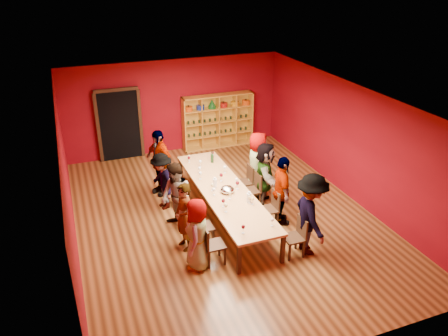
{
  "coord_description": "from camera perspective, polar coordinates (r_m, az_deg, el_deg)",
  "views": [
    {
      "loc": [
        -3.27,
        -8.69,
        5.77
      ],
      "look_at": [
        0.13,
        0.33,
        1.15
      ],
      "focal_mm": 35.0,
      "sensor_mm": 36.0,
      "label": 1
    }
  ],
  "objects": [
    {
      "name": "chair_person_right_2",
      "position": [
        11.17,
        3.94,
        -2.62
      ],
      "size": [
        0.42,
        0.42,
        0.89
      ],
      "color": "black",
      "rests_on": "ground"
    },
    {
      "name": "person_left_1",
      "position": [
        9.44,
        -5.26,
        -6.39
      ],
      "size": [
        0.51,
        0.63,
        1.57
      ],
      "primitive_type": "imported",
      "rotation": [
        0.0,
        0.0,
        -1.4
      ],
      "color": "#CD898C",
      "rests_on": "ground"
    },
    {
      "name": "chair_person_left_2",
      "position": [
        10.32,
        -4.51,
        -5.21
      ],
      "size": [
        0.42,
        0.42,
        0.89
      ],
      "color": "black",
      "rests_on": "ground"
    },
    {
      "name": "carafe_a",
      "position": [
        10.6,
        -1.2,
        -1.94
      ],
      "size": [
        0.13,
        0.13,
        0.26
      ],
      "color": "white",
      "rests_on": "tasting_table"
    },
    {
      "name": "person_right_0",
      "position": [
        9.39,
        11.24,
        -6.0
      ],
      "size": [
        0.68,
        1.26,
        1.85
      ],
      "primitive_type": "imported",
      "rotation": [
        0.0,
        0.0,
        1.41
      ],
      "color": "white",
      "rests_on": "ground"
    },
    {
      "name": "carafe_b",
      "position": [
        9.96,
        3.27,
        -3.88
      ],
      "size": [
        0.14,
        0.14,
        0.27
      ],
      "color": "white",
      "rests_on": "tasting_table"
    },
    {
      "name": "person_right_1",
      "position": [
        10.32,
        7.55,
        -3.01
      ],
      "size": [
        0.68,
        1.09,
        1.73
      ],
      "primitive_type": "imported",
      "rotation": [
        0.0,
        0.0,
        1.34
      ],
      "color": "#CF8B8D",
      "rests_on": "ground"
    },
    {
      "name": "person_left_0",
      "position": [
        8.88,
        -3.51,
        -8.64
      ],
      "size": [
        0.7,
        0.87,
        1.56
      ],
      "primitive_type": "imported",
      "rotation": [
        0.0,
        0.0,
        -2.0
      ],
      "color": "#5274A9",
      "rests_on": "ground"
    },
    {
      "name": "chair_person_left_3",
      "position": [
        11.23,
        -6.08,
        -2.55
      ],
      "size": [
        0.42,
        0.42,
        0.89
      ],
      "color": "black",
      "rests_on": "ground"
    },
    {
      "name": "wine_bottle",
      "position": [
        11.89,
        -1.56,
        1.28
      ],
      "size": [
        0.08,
        0.08,
        0.32
      ],
      "color": "#133518",
      "rests_on": "tasting_table"
    },
    {
      "name": "wine_glass_9",
      "position": [
        11.62,
        -3.13,
        0.8
      ],
      "size": [
        0.08,
        0.08,
        0.21
      ],
      "color": "white",
      "rests_on": "tasting_table"
    },
    {
      "name": "wine_glass_10",
      "position": [
        12.17,
        -1.51,
        1.96
      ],
      "size": [
        0.08,
        0.08,
        0.19
      ],
      "color": "white",
      "rests_on": "tasting_table"
    },
    {
      "name": "room_shell",
      "position": [
        10.22,
        -0.03,
        0.92
      ],
      "size": [
        7.1,
        9.1,
        3.04
      ],
      "color": "#593317",
      "rests_on": "ground"
    },
    {
      "name": "wine_glass_18",
      "position": [
        10.23,
        -1.33,
        -2.88
      ],
      "size": [
        0.08,
        0.08,
        0.19
      ],
      "color": "white",
      "rests_on": "tasting_table"
    },
    {
      "name": "wine_glass_5",
      "position": [
        9.55,
        0.25,
        -4.95
      ],
      "size": [
        0.09,
        0.09,
        0.22
      ],
      "color": "white",
      "rests_on": "tasting_table"
    },
    {
      "name": "wine_glass_8",
      "position": [
        9.91,
        3.39,
        -3.89
      ],
      "size": [
        0.08,
        0.08,
        0.2
      ],
      "color": "white",
      "rests_on": "tasting_table"
    },
    {
      "name": "wine_glass_3",
      "position": [
        12.01,
        -4.59,
        1.5
      ],
      "size": [
        0.07,
        0.07,
        0.18
      ],
      "color": "white",
      "rests_on": "tasting_table"
    },
    {
      "name": "wine_glass_12",
      "position": [
        10.97,
        -3.12,
        -0.74
      ],
      "size": [
        0.08,
        0.08,
        0.21
      ],
      "color": "white",
      "rests_on": "tasting_table"
    },
    {
      "name": "wine_glass_14",
      "position": [
        10.06,
        0.77,
        -3.33
      ],
      "size": [
        0.08,
        0.08,
        0.2
      ],
      "color": "white",
      "rests_on": "tasting_table"
    },
    {
      "name": "chair_person_left_0",
      "position": [
        9.11,
        -1.77,
        -9.78
      ],
      "size": [
        0.42,
        0.42,
        0.89
      ],
      "color": "black",
      "rests_on": "ground"
    },
    {
      "name": "chair_person_left_4",
      "position": [
        11.91,
        -7.07,
        -0.87
      ],
      "size": [
        0.42,
        0.42,
        0.89
      ],
      "color": "black",
      "rests_on": "ground"
    },
    {
      "name": "wine_glass_17",
      "position": [
        12.01,
        -1.52,
        1.63
      ],
      "size": [
        0.08,
        0.08,
        0.19
      ],
      "color": "white",
      "rests_on": "tasting_table"
    },
    {
      "name": "person_right_2",
      "position": [
        11.12,
        5.36,
        -0.77
      ],
      "size": [
        0.99,
        1.63,
        1.69
      ],
      "primitive_type": "imported",
      "rotation": [
        0.0,
        0.0,
        1.2
      ],
      "color": "#141D37",
      "rests_on": "ground"
    },
    {
      "name": "wine_glass_15",
      "position": [
        9.15,
        6.31,
        -6.79
      ],
      "size": [
        0.08,
        0.08,
        0.19
      ],
      "color": "white",
      "rests_on": "tasting_table"
    },
    {
      "name": "wine_glass_7",
      "position": [
        11.28,
        -3.24,
        -0.08
      ],
      "size": [
        0.08,
        0.08,
        0.19
      ],
      "color": "white",
      "rests_on": "tasting_table"
    },
    {
      "name": "spittoon_bowl",
      "position": [
        10.37,
        0.43,
        -2.84
      ],
      "size": [
        0.33,
        0.33,
        0.18
      ],
      "primitive_type": "ellipsoid",
      "color": "#B9BCC1",
      "rests_on": "tasting_table"
    },
    {
      "name": "chair_person_right_0",
      "position": [
        9.48,
        9.52,
        -8.56
      ],
      "size": [
        0.42,
        0.42,
        0.89
      ],
      "color": "black",
      "rests_on": "ground"
    },
    {
      "name": "wine_glass_19",
      "position": [
        8.88,
        2.53,
        -7.73
      ],
      "size": [
        0.08,
        0.08,
        0.2
      ],
      "color": "white",
      "rests_on": "tasting_table"
    },
    {
      "name": "chair_person_right_1",
      "position": [
        10.39,
        6.19,
        -5.04
      ],
      "size": [
        0.42,
        0.42,
        0.89
      ],
      "color": "black",
      "rests_on": "ground"
    },
    {
      "name": "doorway",
      "position": [
        14.0,
        -13.5,
        5.51
      ],
      "size": [
        1.4,
        0.17,
        2.3
      ],
      "color": "black",
      "rests_on": "ground"
    },
    {
      "name": "wine_glass_1",
      "position": [
        10.67,
        1.64,
        -1.57
      ],
      "size": [
        0.08,
        0.08,
        0.2
      ],
      "color": "white",
      "rests_on": "tasting_table"
    },
    {
      "name": "wine_glass_13",
      "position": [
        10.43,
        -1.56,
        -2.27
      ],
      "size": [
        0.08,
        0.08,
        0.2
      ],
      "color": "white",
      "rests_on": "tasting_table"
    },
    {
      "name": "wine_glass_4",
      "position": [
        11.28,
        0.11,
        0.05
      ],
      "size": [
        0.08,
        0.08,
        0.21
      ],
      "color": "white",
      "rests_on": "tasting_table"
    },
    {
      "name": "person_left_4",
      "position": [
        11.68,
        -8.44,
        0.75
      ],
      "size": [
        0.87,
        1.17,
        1.82
      ],
      "primitive_type": "imported",
      "rotation": [
        0.0,
        0.0,
        -1.16
      ],
      "color": "#121933",
      "rests_on": "ground"
    },
    {
      "name": "wine_glass_11",
      "position": [
        10.86,
        -0.38,
        -0.97
      ],
      "size": [
        0.09,
        0.09,
        0.22
      ],
      "color": "white",
      "rests_on": "tasting_table"
    },
    {
      "name": "tasting_table",
      "position": [
        10.58,
        -0.03,
        -3.03
      ],
      "size": [
        1.1,
        4.5,
        0.75
      ],
      "color": "tan",
      "rests_on": "ground"
    },
    {
      "name": "chair_person_left_1",
      "position": [
        9.67,
        -3.17,
        -7.46
      ],
      "size": [
        0.42,
        0.42,
        0.89
      ],
      "color": "black",
      "rests_on": "ground"
    },
    {
      "name": "person_right_3",
      "position": [
        11.51,
        4.39,
        0.46
      ],
      "size": [
        0.67,
        0.96,
        1.78
      ],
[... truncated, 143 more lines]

